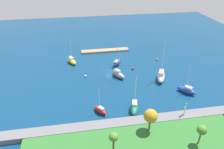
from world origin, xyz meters
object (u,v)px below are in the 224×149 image
(sailboat_red_inner_mooring, at_px, (100,110))
(mooring_buoy_white, at_px, (85,76))
(pier_dock, at_px, (105,51))
(sailboat_yellow_along_channel, at_px, (72,61))
(sailboat_navy_far_north, at_px, (117,64))
(park_tree_west, at_px, (151,116))
(park_tree_center, at_px, (202,130))
(sailboat_green_far_south, at_px, (134,107))
(sailboat_gray_west_end, at_px, (118,74))
(mooring_buoy_red, at_px, (133,68))
(harbor_beacon, at_px, (185,108))
(sailboat_white_mid_basin, at_px, (161,76))
(mooring_buoy_orange, at_px, (157,59))
(park_tree_midwest, at_px, (113,137))
(sailboat_blue_lone_south, at_px, (187,90))

(sailboat_red_inner_mooring, height_order, mooring_buoy_white, sailboat_red_inner_mooring)
(pier_dock, bearing_deg, sailboat_yellow_along_channel, 33.27)
(sailboat_navy_far_north, bearing_deg, park_tree_west, -136.33)
(park_tree_center, relative_size, sailboat_green_far_south, 0.44)
(sailboat_gray_west_end, xyz_separation_m, mooring_buoy_white, (11.59, -2.07, -0.75))
(park_tree_center, distance_m, mooring_buoy_red, 39.22)
(park_tree_west, bearing_deg, harbor_beacon, -161.77)
(sailboat_white_mid_basin, height_order, mooring_buoy_red, sailboat_white_mid_basin)
(pier_dock, distance_m, park_tree_center, 59.20)
(harbor_beacon, relative_size, park_tree_center, 0.74)
(mooring_buoy_orange, bearing_deg, park_tree_midwest, 59.07)
(harbor_beacon, relative_size, sailboat_white_mid_basin, 0.27)
(harbor_beacon, height_order, mooring_buoy_red, harbor_beacon)
(pier_dock, xyz_separation_m, sailboat_green_far_south, (-2.27, 42.62, 0.85))
(pier_dock, distance_m, sailboat_red_inner_mooring, 42.49)
(sailboat_red_inner_mooring, height_order, sailboat_yellow_along_channel, sailboat_yellow_along_channel)
(sailboat_white_mid_basin, xyz_separation_m, sailboat_navy_far_north, (13.21, -12.76, -0.51))
(sailboat_green_far_south, bearing_deg, mooring_buoy_white, -131.66)
(pier_dock, bearing_deg, harbor_beacon, 106.65)
(mooring_buoy_orange, bearing_deg, pier_dock, -32.93)
(mooring_buoy_white, bearing_deg, sailboat_yellow_along_channel, -68.52)
(park_tree_midwest, relative_size, sailboat_green_far_south, 0.42)
(sailboat_gray_west_end, relative_size, sailboat_blue_lone_south, 1.13)
(sailboat_gray_west_end, relative_size, mooring_buoy_red, 11.41)
(sailboat_blue_lone_south, height_order, mooring_buoy_red, sailboat_blue_lone_south)
(pier_dock, xyz_separation_m, sailboat_yellow_along_channel, (14.74, 9.67, 0.69))
(park_tree_west, bearing_deg, sailboat_green_far_south, -81.62)
(sailboat_green_far_south, relative_size, mooring_buoy_red, 12.92)
(mooring_buoy_white, bearing_deg, mooring_buoy_red, -172.12)
(sailboat_navy_far_north, bearing_deg, sailboat_blue_lone_south, -98.22)
(park_tree_center, xyz_separation_m, sailboat_red_inner_mooring, (20.38, -15.64, -4.33))
(park_tree_center, bearing_deg, park_tree_midwest, -4.11)
(sailboat_red_inner_mooring, xyz_separation_m, sailboat_yellow_along_channel, (7.50, -32.20, 0.14))
(harbor_beacon, xyz_separation_m, mooring_buoy_orange, (-5.53, -35.11, -3.23))
(harbor_beacon, xyz_separation_m, sailboat_gray_west_end, (12.86, -24.48, -2.48))
(sailboat_blue_lone_south, bearing_deg, mooring_buoy_white, 22.13)
(park_tree_midwest, height_order, sailboat_white_mid_basin, sailboat_white_mid_basin)
(park_tree_midwest, relative_size, sailboat_blue_lone_south, 0.53)
(pier_dock, relative_size, sailboat_white_mid_basin, 1.53)
(sailboat_white_mid_basin, bearing_deg, sailboat_blue_lone_south, -129.07)
(pier_dock, xyz_separation_m, harbor_beacon, (-14.34, 47.98, 3.27))
(park_tree_west, distance_m, sailboat_navy_far_north, 36.82)
(park_tree_center, relative_size, sailboat_yellow_along_channel, 0.47)
(harbor_beacon, bearing_deg, mooring_buoy_red, -77.71)
(pier_dock, height_order, sailboat_navy_far_north, sailboat_navy_far_north)
(sailboat_yellow_along_channel, relative_size, mooring_buoy_red, 12.12)
(harbor_beacon, distance_m, sailboat_blue_lone_south, 13.05)
(sailboat_green_far_south, bearing_deg, harbor_beacon, 84.15)
(sailboat_white_mid_basin, relative_size, mooring_buoy_red, 15.67)
(sailboat_yellow_along_channel, distance_m, mooring_buoy_white, 12.65)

